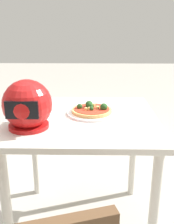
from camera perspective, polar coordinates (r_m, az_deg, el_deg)
ground_plane at (r=1.91m, az=-0.90°, el=-22.68°), size 14.00×14.00×0.00m
dining_table at (r=1.56m, az=-1.02°, el=-4.91°), size 0.84×0.80×0.75m
pizza_plate at (r=1.56m, az=1.02°, el=-0.20°), size 0.29×0.29×0.01m
pizza at (r=1.56m, az=1.04°, el=0.56°), size 0.23×0.23×0.06m
motorcycle_helmet at (r=1.36m, az=-12.57°, el=1.36°), size 0.25×0.25×0.25m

